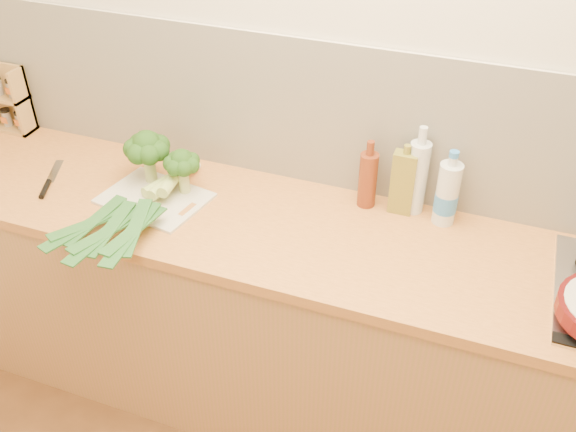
# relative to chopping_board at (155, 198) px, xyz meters

# --- Properties ---
(room_shell) EXTENTS (3.50, 3.50, 3.50)m
(room_shell) POSITION_rel_chopping_board_xyz_m (0.61, 0.31, 0.26)
(room_shell) COLOR beige
(room_shell) RESTS_ON ground
(counter) EXTENTS (3.20, 0.62, 0.90)m
(counter) POSITION_rel_chopping_board_xyz_m (0.61, 0.02, -0.45)
(counter) COLOR #AD7348
(counter) RESTS_ON ground
(chopping_board) EXTENTS (0.40, 0.32, 0.01)m
(chopping_board) POSITION_rel_chopping_board_xyz_m (0.00, 0.00, 0.00)
(chopping_board) COLOR beige
(chopping_board) RESTS_ON counter
(broccoli_left) EXTENTS (0.17, 0.17, 0.20)m
(broccoli_left) POSITION_rel_chopping_board_xyz_m (-0.06, 0.09, 0.14)
(broccoli_left) COLOR #A9B66A
(broccoli_left) RESTS_ON chopping_board
(broccoli_right) EXTENTS (0.13, 0.13, 0.17)m
(broccoli_right) POSITION_rel_chopping_board_xyz_m (0.08, 0.07, 0.12)
(broccoli_right) COLOR #A9B66A
(broccoli_right) RESTS_ON chopping_board
(leek_front) EXTENTS (0.27, 0.64, 0.04)m
(leek_front) POSITION_rel_chopping_board_xyz_m (-0.03, -0.03, 0.03)
(leek_front) COLOR white
(leek_front) RESTS_ON chopping_board
(leek_mid) EXTENTS (0.15, 0.66, 0.04)m
(leek_mid) POSITION_rel_chopping_board_xyz_m (0.02, -0.05, 0.05)
(leek_mid) COLOR white
(leek_mid) RESTS_ON chopping_board
(leek_back) EXTENTS (0.12, 0.62, 0.04)m
(leek_back) POSITION_rel_chopping_board_xyz_m (0.06, -0.07, 0.06)
(leek_back) COLOR white
(leek_back) RESTS_ON chopping_board
(chefs_knife) EXTENTS (0.12, 0.25, 0.02)m
(chefs_knife) POSITION_rel_chopping_board_xyz_m (-0.41, -0.06, 0.00)
(chefs_knife) COLOR silver
(chefs_knife) RESTS_ON counter
(spice_rack) EXTENTS (0.23, 0.09, 0.28)m
(spice_rack) POSITION_rel_chopping_board_xyz_m (-0.84, 0.26, 0.12)
(spice_rack) COLOR tan
(spice_rack) RESTS_ON counter
(oil_tin) EXTENTS (0.08, 0.05, 0.26)m
(oil_tin) POSITION_rel_chopping_board_xyz_m (0.83, 0.24, 0.11)
(oil_tin) COLOR olive
(oil_tin) RESTS_ON counter
(glass_bottle) EXTENTS (0.07, 0.07, 0.32)m
(glass_bottle) POSITION_rel_chopping_board_xyz_m (0.87, 0.26, 0.13)
(glass_bottle) COLOR silver
(glass_bottle) RESTS_ON counter
(amber_bottle) EXTENTS (0.06, 0.06, 0.25)m
(amber_bottle) POSITION_rel_chopping_board_xyz_m (0.71, 0.23, 0.10)
(amber_bottle) COLOR maroon
(amber_bottle) RESTS_ON counter
(water_bottle) EXTENTS (0.08, 0.08, 0.25)m
(water_bottle) POSITION_rel_chopping_board_xyz_m (0.98, 0.23, 0.10)
(water_bottle) COLOR silver
(water_bottle) RESTS_ON counter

